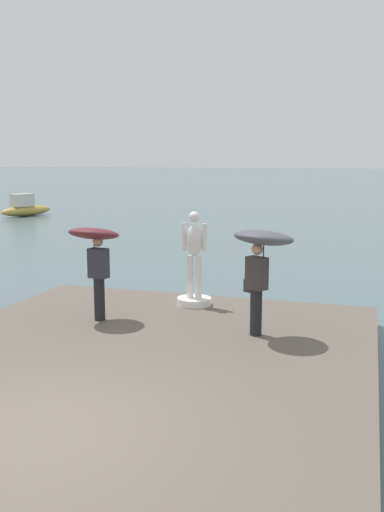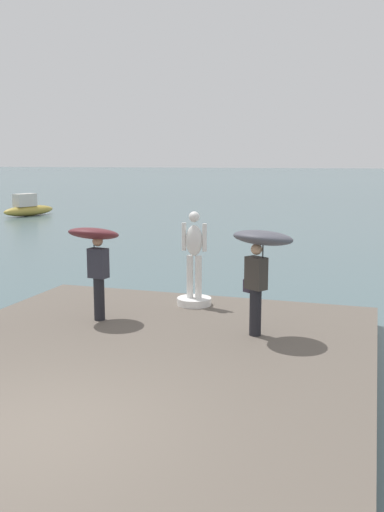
{
  "view_description": "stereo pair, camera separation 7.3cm",
  "coord_description": "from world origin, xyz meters",
  "px_view_note": "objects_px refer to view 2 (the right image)",
  "views": [
    {
      "loc": [
        3.72,
        -5.74,
        3.64
      ],
      "look_at": [
        0.0,
        6.11,
        1.55
      ],
      "focal_mm": 40.35,
      "sensor_mm": 36.0,
      "label": 1
    },
    {
      "loc": [
        3.79,
        -5.71,
        3.64
      ],
      "look_at": [
        0.0,
        6.11,
        1.55
      ],
      "focal_mm": 40.35,
      "sensor_mm": 36.0,
      "label": 2
    }
  ],
  "objects_px": {
    "onlooker_right": "(261,251)",
    "boat_leftward": "(28,208)",
    "onlooker_left": "(95,247)",
    "statue_white_figure": "(194,271)"
  },
  "relations": [
    {
      "from": "onlooker_right",
      "to": "boat_leftward",
      "type": "bearing_deg",
      "value": 131.56
    },
    {
      "from": "onlooker_left",
      "to": "onlooker_right",
      "type": "xyz_separation_m",
      "value": [
        3.4,
        -0.11,
        0.09
      ]
    },
    {
      "from": "statue_white_figure",
      "to": "onlooker_left",
      "type": "relative_size",
      "value": 1.08
    },
    {
      "from": "onlooker_right",
      "to": "statue_white_figure",
      "type": "bearing_deg",
      "value": 135.31
    },
    {
      "from": "statue_white_figure",
      "to": "onlooker_right",
      "type": "relative_size",
      "value": 1.04
    },
    {
      "from": "statue_white_figure",
      "to": "boat_leftward",
      "type": "distance_m",
      "value": 27.01
    },
    {
      "from": "onlooker_right",
      "to": "boat_leftward",
      "type": "height_order",
      "value": "onlooker_right"
    },
    {
      "from": "onlooker_right",
      "to": "boat_leftward",
      "type": "xyz_separation_m",
      "value": [
        -19.64,
        22.15,
        -1.49
      ]
    },
    {
      "from": "onlooker_left",
      "to": "boat_leftward",
      "type": "relative_size",
      "value": 0.5
    },
    {
      "from": "statue_white_figure",
      "to": "onlooker_left",
      "type": "height_order",
      "value": "statue_white_figure"
    }
  ]
}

